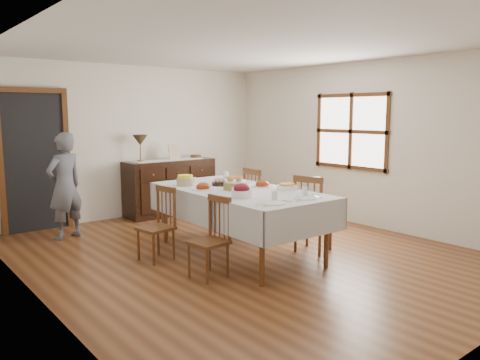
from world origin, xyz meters
TOP-DOWN VIEW (x-y plane):
  - ground at (0.00, 0.00)m, footprint 6.00×6.00m
  - room_shell at (-0.15, 0.42)m, footprint 5.02×6.02m
  - dining_table at (-0.06, 0.05)m, footprint 1.31×2.48m
  - chair_left_near at (-0.82, -0.41)m, footprint 0.41×0.41m
  - chair_left_far at (-0.97, 0.49)m, footprint 0.43×0.43m
  - chair_right_near at (0.72, -0.48)m, footprint 0.53×0.53m
  - chair_right_far at (0.71, 0.53)m, footprint 0.45×0.45m
  - sideboard at (0.50, 2.72)m, footprint 1.62×0.58m
  - person at (-1.51, 2.21)m, footprint 0.59×0.47m
  - bread_basket at (-0.10, 0.08)m, footprint 0.30×0.30m
  - egg_basket at (-0.04, 0.47)m, footprint 0.23×0.23m
  - ham_platter_a at (-0.42, 0.31)m, footprint 0.28×0.28m
  - ham_platter_b at (0.31, 0.01)m, footprint 0.29×0.29m
  - beet_bowl at (-0.37, -0.39)m, footprint 0.24×0.24m
  - carrot_bowl at (0.22, 0.56)m, footprint 0.21×0.21m
  - pineapple_bowl at (-0.42, 0.74)m, footprint 0.23×0.23m
  - casserole_dish at (0.43, -0.32)m, footprint 0.27×0.27m
  - butter_dish at (-0.22, -0.14)m, footprint 0.14×0.09m
  - setting_left at (-0.31, -0.86)m, footprint 0.42×0.31m
  - setting_right at (0.17, -0.87)m, footprint 0.42×0.31m
  - glass_far_a at (-0.24, 0.81)m, footprint 0.07×0.07m
  - glass_far_b at (0.40, 0.92)m, footprint 0.07×0.07m
  - runner at (0.46, 2.70)m, footprint 1.30×0.35m
  - table_lamp at (-0.04, 2.74)m, footprint 0.26×0.26m
  - picture_frame at (0.57, 2.66)m, footprint 0.22×0.08m
  - deco_bowl at (1.08, 2.74)m, footprint 0.20×0.20m

SIDE VIEW (x-z plane):
  - ground at x=0.00m, z-range 0.00..0.00m
  - chair_left_near at x=-0.82m, z-range 0.01..0.90m
  - chair_left_far at x=-0.97m, z-range 0.01..0.91m
  - sideboard at x=0.50m, z-range 0.00..0.97m
  - chair_right_far at x=0.71m, z-range 0.01..1.02m
  - chair_right_near at x=0.72m, z-range 0.01..1.02m
  - dining_table at x=-0.06m, z-range 0.32..1.17m
  - person at x=-1.51m, z-range 0.00..1.63m
  - setting_left at x=-0.31m, z-range 0.81..0.91m
  - setting_right at x=0.17m, z-range 0.81..0.91m
  - ham_platter_b at x=0.31m, z-range 0.81..0.93m
  - ham_platter_a at x=-0.42m, z-range 0.81..0.93m
  - casserole_dish at x=0.43m, z-range 0.84..0.91m
  - butter_dish at x=-0.22m, z-range 0.84..0.91m
  - egg_basket at x=-0.04m, z-range 0.83..0.93m
  - carrot_bowl at x=0.22m, z-range 0.84..0.92m
  - glass_far_a at x=-0.24m, z-range 0.84..0.93m
  - glass_far_b at x=0.40m, z-range 0.84..0.95m
  - bread_basket at x=-0.10m, z-range 0.82..0.99m
  - pineapple_bowl at x=-0.42m, z-range 0.84..0.98m
  - beet_bowl at x=-0.37m, z-range 0.83..0.99m
  - runner at x=0.46m, z-range 0.97..0.98m
  - deco_bowl at x=1.08m, z-range 0.97..1.03m
  - picture_frame at x=0.57m, z-range 0.97..1.25m
  - table_lamp at x=-0.04m, z-range 1.10..1.56m
  - room_shell at x=-0.15m, z-range 0.32..2.97m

